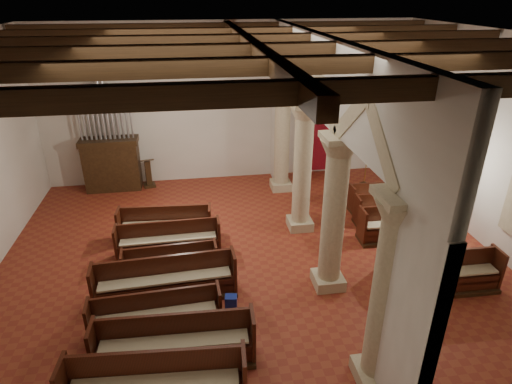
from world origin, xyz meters
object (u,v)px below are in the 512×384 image
object	(u,v)px
pipe_organ	(111,155)
aisle_pew_0	(455,277)
processional_banner	(366,165)
lectern	(148,175)

from	to	relation	value
pipe_organ	aisle_pew_0	bearing A→B (deg)	-39.11
pipe_organ	processional_banner	distance (m)	9.73
pipe_organ	lectern	size ratio (longest dim) A/B	3.65
pipe_organ	lectern	world-z (taller)	pipe_organ
aisle_pew_0	processional_banner	bearing A→B (deg)	88.93
processional_banner	aisle_pew_0	distance (m)	6.61
pipe_organ	aisle_pew_0	distance (m)	12.18
lectern	processional_banner	xyz separation A→B (m)	(8.36, -1.05, 0.32)
lectern	aisle_pew_0	size ratio (longest dim) A/B	0.55
pipe_organ	aisle_pew_0	xyz separation A→B (m)	(9.42, -7.66, -1.01)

